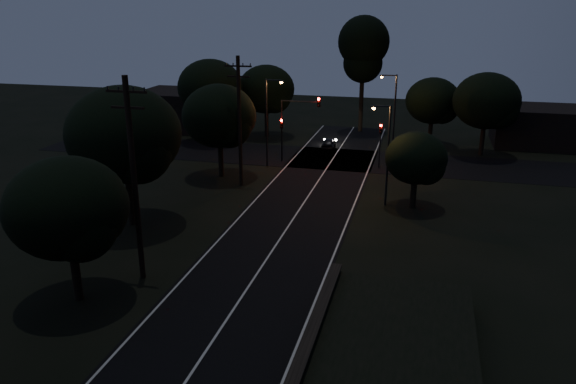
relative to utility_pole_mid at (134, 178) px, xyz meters
The scene contains 21 objects.
road_surface 18.13m from the utility_pole_mid, 69.58° to the left, with size 60.00×70.00×0.03m.
utility_pole_mid is the anchor object (origin of this frame).
utility_pole_far 17.00m from the utility_pole_mid, 90.00° to the left, with size 2.20×0.30×10.50m.
tree_left_b 3.71m from the utility_pole_mid, 119.88° to the right, with size 5.88×5.88×7.48m.
tree_left_c 8.06m from the utility_pole_mid, 121.74° to the left, with size 7.46×7.46×9.42m.
tree_left_d 19.02m from the utility_pole_mid, 96.88° to the left, with size 6.30×6.30×7.99m.
tree_far_nw 34.99m from the utility_pole_mid, 94.55° to the left, with size 6.27×6.27×7.95m.
tree_far_w 31.82m from the utility_pole_mid, 104.11° to the left, with size 6.92×6.92×8.82m.
tree_far_ne 38.07m from the utility_pole_mid, 66.46° to the left, with size 5.62×5.62×7.11m.
tree_far_e 37.75m from the utility_pole_mid, 57.60° to the left, with size 6.39×6.39×8.11m.
tree_right_a 20.66m from the utility_pole_mid, 46.48° to the left, with size 4.46×4.46×5.67m.
tall_pine 40.78m from the utility_pole_mid, 80.07° to the left, with size 5.77×5.77×13.12m.
building_left 39.72m from the utility_pole_mid, 110.73° to the left, with size 10.00×8.00×4.40m, color black.
building_right 46.19m from the utility_pole_mid, 55.62° to the left, with size 9.00×7.00×4.00m, color black.
signal_left 25.19m from the utility_pole_mid, 86.79° to the left, with size 0.28×0.35×4.10m.
signal_right 27.30m from the utility_pole_mid, 67.01° to the left, with size 0.28×0.35×4.10m.
signal_mast 25.22m from the utility_pole_mid, 82.96° to the left, with size 3.70×0.35×6.25m.
streetlight_a 23.04m from the utility_pole_mid, 88.27° to the left, with size 1.66×0.26×8.00m.
streetlight_b 31.15m from the utility_pole_mid, 68.70° to the left, with size 1.66×0.26×8.00m.
streetlight_c 19.15m from the utility_pole_mid, 51.74° to the left, with size 1.46×0.26×7.50m.
car 31.80m from the utility_pole_mid, 81.10° to the left, with size 1.30×3.23×1.10m, color black.
Camera 1 is at (8.52, -10.04, 14.36)m, focal length 35.00 mm.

